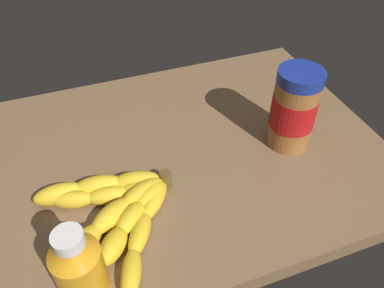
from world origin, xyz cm
name	(u,v)px	position (x,y,z in cm)	size (l,w,h in cm)	color
ground_plane	(180,157)	(0.00, 0.00, -1.73)	(77.68, 56.58, 3.47)	brown
banana_bunch	(117,208)	(-14.07, -10.67, 1.67)	(22.58, 23.87, 3.65)	yellow
peanut_butter_jar	(294,109)	(20.62, -4.64, 7.86)	(8.28, 8.28, 15.91)	#9E602D
honey_bottle	(79,267)	(-20.73, -21.63, 5.94)	(6.55, 6.55, 12.99)	orange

